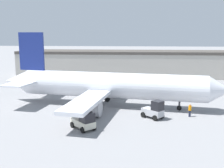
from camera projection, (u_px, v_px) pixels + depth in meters
The scene contains 6 objects.
ground_plane at pixel (112, 106), 44.18m from camera, with size 400.00×400.00×0.00m, color gray.
terminal_building at pixel (174, 64), 73.58m from camera, with size 82.04×10.27×6.71m.
airplane at pixel (106, 85), 43.80m from camera, with size 36.31×28.87×11.45m.
ground_crew_worker at pixel (190, 110), 38.42m from camera, with size 0.40×0.40×1.83m.
baggage_tug at pixel (154, 110), 37.61m from camera, with size 3.19×3.12×2.52m.
belt_loader_truck at pixel (84, 121), 33.32m from camera, with size 3.40×3.50×2.25m.
Camera 1 is at (3.52, -42.69, 11.36)m, focal length 45.00 mm.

